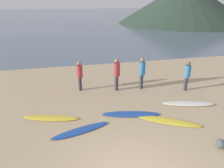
{
  "coord_description": "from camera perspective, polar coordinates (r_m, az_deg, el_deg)",
  "views": [
    {
      "loc": [
        -1.63,
        -4.15,
        4.76
      ],
      "look_at": [
        0.79,
        5.98,
        0.6
      ],
      "focal_mm": 34.38,
      "sensor_mm": 36.0,
      "label": 1
    }
  ],
  "objects": [
    {
      "name": "surfboard_0",
      "position": [
        9.59,
        -16.05,
        -8.65
      ],
      "size": [
        2.44,
        1.16,
        0.08
      ],
      "primitive_type": "ellipsoid",
      "rotation": [
        0.0,
        0.0,
        -0.29
      ],
      "color": "yellow",
      "rests_on": "ground"
    },
    {
      "name": "surfboard_1",
      "position": [
        8.54,
        -8.3,
        -12.09
      ],
      "size": [
        2.37,
        1.09,
        0.06
      ],
      "primitive_type": "ellipsoid",
      "rotation": [
        0.0,
        0.0,
        0.29
      ],
      "color": "#1E479E",
      "rests_on": "ground"
    },
    {
      "name": "person_3",
      "position": [
        11.98,
        7.95,
        3.54
      ],
      "size": [
        0.36,
        0.36,
        1.79
      ],
      "rotation": [
        0.0,
        0.0,
        0.89
      ],
      "color": "#2D2D38",
      "rests_on": "ground"
    },
    {
      "name": "surfboard_2",
      "position": [
        9.54,
        5.03,
        -7.95
      ],
      "size": [
        2.57,
        1.08,
        0.08
      ],
      "primitive_type": "ellipsoid",
      "rotation": [
        0.0,
        0.0,
        -0.23
      ],
      "color": "#1E479E",
      "rests_on": "ground"
    },
    {
      "name": "person_0",
      "position": [
        11.63,
        1.22,
        3.25
      ],
      "size": [
        0.37,
        0.37,
        1.81
      ],
      "rotation": [
        0.0,
        0.0,
        5.48
      ],
      "color": "#2D2D38",
      "rests_on": "ground"
    },
    {
      "name": "surfboard_4",
      "position": [
        11.01,
        19.6,
        -4.92
      ],
      "size": [
        2.56,
        1.19,
        0.1
      ],
      "primitive_type": "ellipsoid",
      "rotation": [
        0.0,
        0.0,
        -0.26
      ],
      "color": "silver",
      "rests_on": "ground"
    },
    {
      "name": "beach_rock_near",
      "position": [
        8.44,
        26.98,
        -13.99
      ],
      "size": [
        0.32,
        0.32,
        0.32
      ],
      "primitive_type": "sphere",
      "color": "#424C51",
      "rests_on": "ground"
    },
    {
      "name": "ocean_water",
      "position": [
        66.08,
        -12.56,
        17.15
      ],
      "size": [
        140.0,
        100.0,
        0.01
      ],
      "primitive_type": "cube",
      "color": "slate",
      "rests_on": "ground"
    },
    {
      "name": "person_1",
      "position": [
        12.34,
        19.35,
        2.64
      ],
      "size": [
        0.33,
        0.33,
        1.65
      ],
      "rotation": [
        0.0,
        0.0,
        0.9
      ],
      "color": "#2D2D38",
      "rests_on": "ground"
    },
    {
      "name": "person_2",
      "position": [
        11.77,
        -8.63,
        2.77
      ],
      "size": [
        0.33,
        0.33,
        1.65
      ],
      "rotation": [
        0.0,
        0.0,
        2.46
      ],
      "color": "#2D2D38",
      "rests_on": "ground"
    },
    {
      "name": "ground_plane",
      "position": [
        15.05,
        -6.49,
        2.79
      ],
      "size": [
        120.0,
        120.0,
        0.2
      ],
      "primitive_type": "cube",
      "color": "tan",
      "rests_on": "ground"
    },
    {
      "name": "surfboard_3",
      "position": [
        9.32,
        14.7,
        -9.5
      ],
      "size": [
        2.54,
        1.85,
        0.07
      ],
      "primitive_type": "ellipsoid",
      "rotation": [
        0.0,
        0.0,
        -0.55
      ],
      "color": "yellow",
      "rests_on": "ground"
    },
    {
      "name": "headland_hill",
      "position": [
        48.57,
        18.73,
        19.84
      ],
      "size": [
        26.74,
        26.74,
        8.05
      ],
      "primitive_type": "cone",
      "color": "#28382B",
      "rests_on": "ground"
    }
  ]
}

